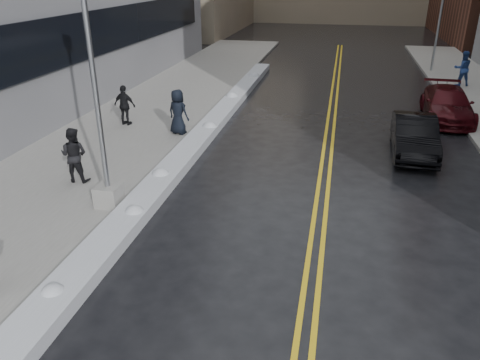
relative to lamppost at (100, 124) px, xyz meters
The scene contains 13 objects.
ground 4.62m from the lamppost, 31.22° to the right, with size 160.00×160.00×0.00m, color black.
sidewalk_west 8.72m from the lamppost, 107.03° to the left, with size 5.50×50.00×0.15m, color gray.
lane_line_left 10.12m from the lamppost, 54.77° to the left, with size 0.12×50.00×0.01m, color gold.
lane_line_right 10.29m from the lamppost, 53.36° to the left, with size 0.12×50.00×0.01m, color gold.
snow_ridge 6.50m from the lamppost, 81.94° to the left, with size 0.90×30.00×0.34m, color silver.
lamppost is the anchor object (origin of this frame).
traffic_signal 24.98m from the lamppost, 61.79° to the left, with size 0.16×0.20×6.00m.
pedestrian_b 2.68m from the lamppost, 142.59° to the left, with size 0.84×0.65×1.72m, color black.
pedestrian_c 6.54m from the lamppost, 91.18° to the left, with size 0.87×0.57×1.79m, color black.
pedestrian_d 7.69m from the lamppost, 111.01° to the left, with size 0.98×0.41×1.68m, color black.
pedestrian_east 21.92m from the lamppost, 54.50° to the left, with size 0.93×0.72×1.91m, color navy.
car_black 11.05m from the lamppost, 35.87° to the left, with size 1.46×4.18×1.38m, color black.
car_maroon 15.65m from the lamppost, 45.98° to the left, with size 1.95×4.80×1.39m, color #39090D.
Camera 1 is at (2.71, -8.65, 6.21)m, focal length 35.00 mm.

